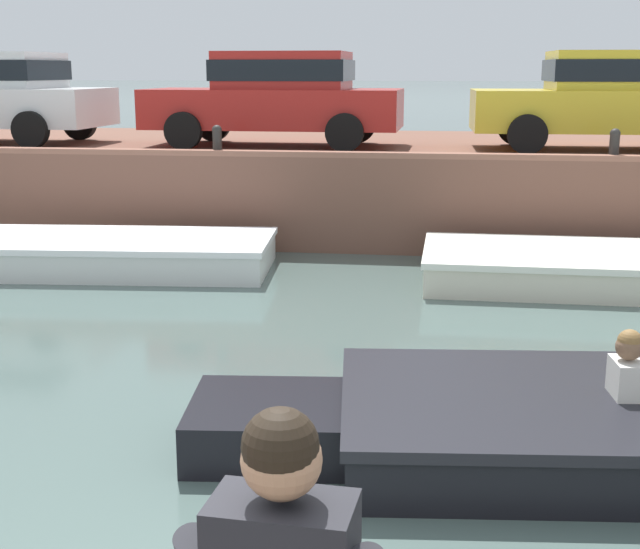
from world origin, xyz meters
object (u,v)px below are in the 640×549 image
object	(u,v)px
car_left_inner_red	(278,95)
mooring_bollard_mid	(217,139)
boat_moored_west_white	(66,253)
car_centre_yellow	(610,96)
mooring_bollard_east	(614,143)

from	to	relation	value
car_left_inner_red	mooring_bollard_mid	bearing A→B (deg)	-111.10
boat_moored_west_white	car_centre_yellow	world-z (taller)	car_centre_yellow
mooring_bollard_east	car_left_inner_red	bearing A→B (deg)	162.43
mooring_bollard_mid	mooring_bollard_east	size ratio (longest dim) A/B	1.00
boat_moored_west_white	car_left_inner_red	xyz separation A→B (m)	(2.33, 3.43, 2.04)
mooring_bollard_east	mooring_bollard_mid	bearing A→B (deg)	180.00
car_left_inner_red	car_centre_yellow	world-z (taller)	same
car_left_inner_red	mooring_bollard_mid	size ratio (longest dim) A/B	9.50
car_left_inner_red	mooring_bollard_east	xyz separation A→B (m)	(5.15, -1.63, -0.61)
mooring_bollard_mid	mooring_bollard_east	world-z (taller)	same
car_left_inner_red	mooring_bollard_east	distance (m)	5.44
car_left_inner_red	mooring_bollard_east	bearing A→B (deg)	-17.57
car_centre_yellow	mooring_bollard_mid	distance (m)	6.20
car_left_inner_red	mooring_bollard_east	size ratio (longest dim) A/B	9.50
boat_moored_west_white	mooring_bollard_mid	distance (m)	2.87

